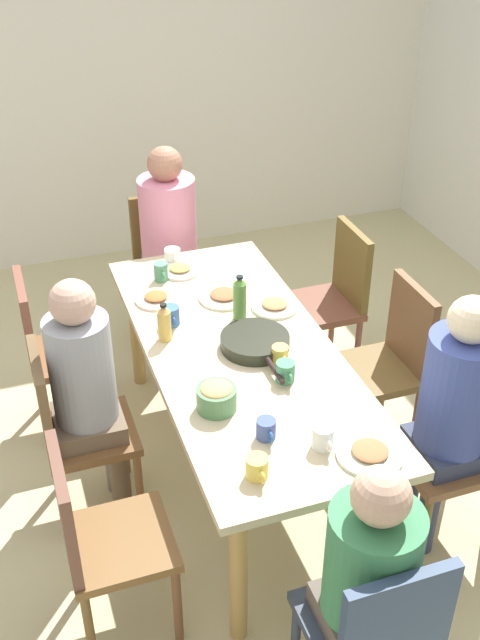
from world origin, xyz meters
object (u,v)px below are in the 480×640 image
object	(u,v)px
chair_1	(390,357)
chair_6	(376,632)
chair_0	(334,294)
person_2	(454,404)
cup_5	(257,468)
bottle_1	(240,299)
plate_2	(180,270)
plate_3	(370,453)
chair_2	(464,441)
plate_0	(224,296)
cup_3	(173,256)
cup_4	(266,429)
person_6	(368,574)
bottle_0	(164,323)
serving_pan	(255,342)
person_3	(86,383)
dining_table	(240,363)
cup_1	(323,437)
chair_4	(97,535)
person_5	(169,229)
chair_3	(71,426)
plate_4	(275,306)
cup_0	(161,272)
cup_2	(280,355)
cup_6	(286,372)
chair_5	(167,260)
bowl_0	(216,397)
plate_1	(156,298)
chair_7	(51,346)

from	to	relation	value
chair_1	chair_6	size ratio (longest dim) A/B	1.00
chair_0	person_2	world-z (taller)	person_2
cup_5	bottle_1	distance (m)	1.07
chair_1	plate_2	xyz separation A→B (m)	(-0.77, -0.86, 0.25)
plate_3	chair_2	bearing A→B (deg)	106.90
chair_1	plate_0	size ratio (longest dim) A/B	3.55
cup_3	cup_4	world-z (taller)	cup_4
person_6	bottle_1	bearing A→B (deg)	177.04
person_6	bottle_0	distance (m)	1.49
person_6	serving_pan	size ratio (longest dim) A/B	2.33
person_3	person_6	size ratio (longest dim) A/B	1.07
dining_table	chair_0	bearing A→B (deg)	129.74
chair_1	cup_1	world-z (taller)	chair_1
person_2	cup_5	bearing A→B (deg)	-81.54
chair_4	cup_3	xyz separation A→B (m)	(-1.55, 0.72, 0.28)
person_5	person_6	world-z (taller)	person_5
chair_3	person_5	xyz separation A→B (m)	(-1.28, 0.79, 0.25)
plate_4	serving_pan	xyz separation A→B (m)	(0.29, -0.21, 0.02)
cup_0	bottle_1	bearing A→B (deg)	28.30
chair_1	plate_3	size ratio (longest dim) A/B	3.52
plate_4	cup_5	world-z (taller)	cup_5
chair_1	cup_2	xyz separation A→B (m)	(0.17, -0.66, 0.28)
cup_1	cup_6	xyz separation A→B (m)	(-0.43, 0.02, -0.00)
chair_6	cup_6	size ratio (longest dim) A/B	7.67
chair_5	chair_6	xyz separation A→B (m)	(2.74, 0.00, 0.00)
person_3	person_5	size ratio (longest dim) A/B	0.98
serving_pan	cup_0	bearing A→B (deg)	-161.28
chair_3	cup_4	world-z (taller)	chair_3
cup_4	bowl_0	bearing A→B (deg)	-151.53
plate_1	serving_pan	distance (m)	0.64
chair_2	person_6	bearing A→B (deg)	-52.06
chair_2	plate_4	bearing A→B (deg)	-150.72
plate_0	plate_1	world-z (taller)	same
cup_1	cup_2	xyz separation A→B (m)	(-0.56, 0.05, -0.00)
person_3	chair_3	bearing A→B (deg)	-90.00
plate_2	cup_2	world-z (taller)	cup_2
person_2	plate_1	distance (m)	1.53
person_3	plate_1	bearing A→B (deg)	140.09
cup_5	chair_6	bearing A→B (deg)	20.09
chair_2	chair_4	distance (m)	1.59
chair_3	bottle_0	size ratio (longest dim) A/B	4.72
cup_1	cup_3	world-z (taller)	cup_1
person_3	plate_2	bearing A→B (deg)	140.75
chair_0	bowl_0	distance (m)	1.49
chair_5	cup_0	world-z (taller)	chair_5
chair_6	serving_pan	bearing A→B (deg)	177.21
bowl_0	chair_5	bearing A→B (deg)	172.48
chair_7	bottle_0	bearing A→B (deg)	45.51
chair_7	serving_pan	distance (m)	1.13
person_2	chair_5	world-z (taller)	person_2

